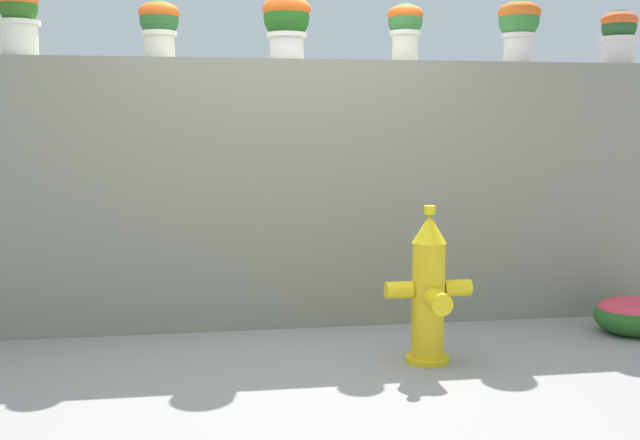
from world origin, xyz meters
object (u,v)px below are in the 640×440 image
potted_plant_2 (159,23)px  potted_plant_4 (405,25)px  fire_hydrant (429,292)px  potted_plant_3 (287,20)px  flower_bush_left (635,314)px  potted_plant_1 (19,16)px  potted_plant_6 (619,33)px  potted_plant_5 (519,23)px

potted_plant_2 → potted_plant_4: potted_plant_4 is taller
fire_hydrant → potted_plant_3: bearing=125.4°
flower_bush_left → potted_plant_1: bearing=171.1°
potted_plant_2 → potted_plant_6: size_ratio=0.97×
potted_plant_1 → fire_hydrant: potted_plant_1 is taller
potted_plant_2 → fire_hydrant: size_ratio=0.42×
potted_plant_3 → flower_bush_left: size_ratio=0.82×
potted_plant_2 → fire_hydrant: 2.48m
potted_plant_2 → potted_plant_4: bearing=-1.7°
potted_plant_4 → potted_plant_5: size_ratio=0.90×
potted_plant_4 → potted_plant_5: potted_plant_5 is taller
potted_plant_3 → fire_hydrant: 2.05m
fire_hydrant → potted_plant_2: bearing=145.3°
fire_hydrant → potted_plant_4: bearing=83.6°
potted_plant_2 → potted_plant_5: bearing=-1.2°
potted_plant_1 → potted_plant_6: 4.14m
potted_plant_3 → potted_plant_1: bearing=179.9°
potted_plant_1 → potted_plant_5: 3.35m
potted_plant_2 → potted_plant_3: (0.84, -0.08, 0.03)m
potted_plant_3 → potted_plant_6: bearing=1.8°
fire_hydrant → flower_bush_left: (1.54, 0.38, -0.29)m
potted_plant_2 → flower_bush_left: 3.69m
potted_plant_4 → fire_hydrant: 1.93m
potted_plant_3 → potted_plant_2: bearing=174.8°
potted_plant_3 → flower_bush_left: bearing=-15.2°
potted_plant_3 → potted_plant_5: (1.64, 0.02, 0.02)m
potted_plant_4 → potted_plant_6: 1.61m
potted_plant_4 → flower_bush_left: 2.48m
potted_plant_1 → potted_plant_2: bearing=4.7°
potted_plant_2 → potted_plant_4: size_ratio=0.97×
potted_plant_4 → potted_plant_6: potted_plant_6 is taller
potted_plant_4 → potted_plant_5: (0.82, -0.00, 0.03)m
potted_plant_2 → potted_plant_6: (3.27, -0.00, -0.00)m
potted_plant_6 → flower_bush_left: 2.04m
potted_plant_3 → potted_plant_6: 2.43m
potted_plant_2 → flower_bush_left: bearing=-12.6°
potted_plant_2 → potted_plant_1: bearing=-175.3°
potted_plant_4 → potted_plant_3: bearing=-178.1°
potted_plant_1 → potted_plant_3: potted_plant_3 is taller
potted_plant_2 → potted_plant_6: 3.27m
potted_plant_6 → potted_plant_5: bearing=-176.3°
potted_plant_1 → potted_plant_4: (2.53, 0.02, -0.00)m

